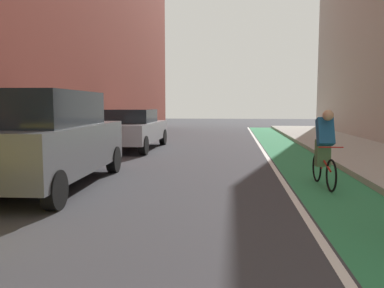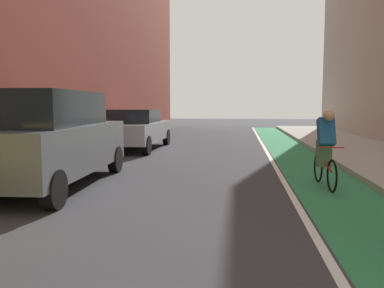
{
  "view_description": "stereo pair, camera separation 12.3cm",
  "coord_description": "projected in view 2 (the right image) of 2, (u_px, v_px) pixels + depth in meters",
  "views": [
    {
      "loc": [
        1.02,
        2.34,
        1.71
      ],
      "look_at": [
        0.22,
        10.02,
        0.94
      ],
      "focal_mm": 37.12,
      "sensor_mm": 36.0,
      "label": 1
    },
    {
      "loc": [
        1.14,
        2.35,
        1.71
      ],
      "look_at": [
        0.22,
        10.02,
        0.94
      ],
      "focal_mm": 37.12,
      "sensor_mm": 36.0,
      "label": 2
    }
  ],
  "objects": [
    {
      "name": "ground_plane",
      "position": [
        198.0,
        166.0,
        11.02
      ],
      "size": [
        75.65,
        75.65,
        0.0
      ],
      "primitive_type": "plane",
      "color": "#38383D"
    },
    {
      "name": "bike_lane_paint",
      "position": [
        299.0,
        158.0,
        12.63
      ],
      "size": [
        1.6,
        34.39,
        0.0
      ],
      "primitive_type": "cube",
      "color": "#2D8451",
      "rests_on": "ground"
    },
    {
      "name": "parked_suv_gray",
      "position": [
        48.0,
        138.0,
        8.18
      ],
      "size": [
        2.12,
        4.78,
        1.98
      ],
      "color": "#595B60",
      "rests_on": "ground"
    },
    {
      "name": "sidewalk_right",
      "position": [
        379.0,
        157.0,
        12.34
      ],
      "size": [
        3.28,
        34.39,
        0.14
      ],
      "primitive_type": "cube",
      "color": "#A8A59E",
      "rests_on": "ground"
    },
    {
      "name": "parked_sedan_silver",
      "position": [
        136.0,
        129.0,
        15.22
      ],
      "size": [
        1.88,
        4.69,
        1.53
      ],
      "color": "#9EA0A8",
      "rests_on": "ground"
    },
    {
      "name": "cyclist_trailing",
      "position": [
        325.0,
        146.0,
        8.2
      ],
      "size": [
        0.48,
        1.7,
        1.6
      ],
      "color": "black",
      "rests_on": "ground"
    },
    {
      "name": "lane_divider_stripe",
      "position": [
        270.0,
        158.0,
        12.74
      ],
      "size": [
        0.12,
        34.39,
        0.0
      ],
      "primitive_type": "cube",
      "color": "white",
      "rests_on": "ground"
    }
  ]
}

